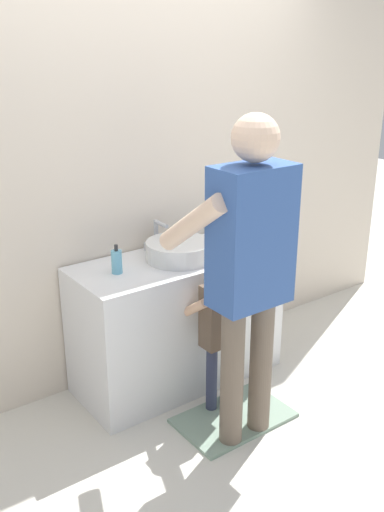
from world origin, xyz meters
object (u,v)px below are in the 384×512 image
object	(u,v)px
toothbrush_cup	(222,237)
adult_parent	(249,257)
soap_bottle	(117,262)
child_toddler	(219,323)

from	to	relation	value
toothbrush_cup	adult_parent	distance (m)	0.82
toothbrush_cup	adult_parent	size ratio (longest dim) A/B	0.12
soap_bottle	toothbrush_cup	bearing A→B (deg)	0.85
toothbrush_cup	child_toddler	size ratio (longest dim) A/B	0.23
toothbrush_cup	child_toddler	xyz separation A→B (m)	(-0.36, -0.42, -0.32)
child_toddler	adult_parent	world-z (taller)	adult_parent
toothbrush_cup	soap_bottle	world-z (taller)	toothbrush_cup
toothbrush_cup	soap_bottle	bearing A→B (deg)	-179.15
child_toddler	adult_parent	distance (m)	0.56
toothbrush_cup	soap_bottle	xyz separation A→B (m)	(-0.75, -0.01, 0.01)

